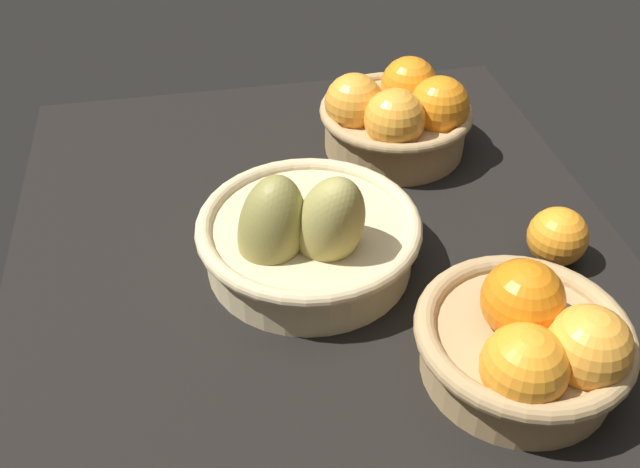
{
  "coord_description": "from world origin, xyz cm",
  "views": [
    {
      "loc": [
        -61.54,
        11.82,
        58.39
      ],
      "look_at": [
        -0.93,
        0.32,
        7.0
      ],
      "focal_mm": 40.27,
      "sensor_mm": 36.0,
      "label": 1
    }
  ],
  "objects": [
    {
      "name": "market_tray",
      "position": [
        0.0,
        0.0,
        1.5
      ],
      "size": [
        84.0,
        72.0,
        3.0
      ],
      "primitive_type": "cube",
      "color": "black",
      "rests_on": "ground"
    },
    {
      "name": "basket_near_left",
      "position": [
        -21.15,
        -15.59,
        7.91
      ],
      "size": [
        20.68,
        20.68,
        12.27
      ],
      "color": "tan",
      "rests_on": "market_tray"
    },
    {
      "name": "basket_center_pears",
      "position": [
        -1.66,
        1.93,
        7.52
      ],
      "size": [
        25.14,
        25.14,
        15.33
      ],
      "color": "#D3BC8C",
      "rests_on": "market_tray"
    },
    {
      "name": "basket_near_right",
      "position": [
        20.34,
        -14.36,
        8.26
      ],
      "size": [
        20.91,
        20.91,
        11.69
      ],
      "color": "tan",
      "rests_on": "market_tray"
    },
    {
      "name": "loose_orange_front_gap",
      "position": [
        -5.68,
        -26.09,
        6.41
      ],
      "size": [
        6.82,
        6.82,
        6.82
      ],
      "primitive_type": "sphere",
      "color": "orange",
      "rests_on": "market_tray"
    }
  ]
}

